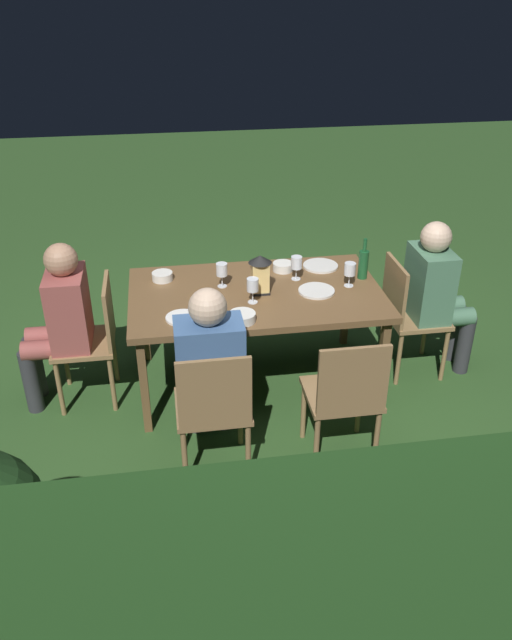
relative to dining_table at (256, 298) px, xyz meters
name	(u,v)px	position (x,y,z in m)	size (l,w,h in m)	color
ground_plane	(256,381)	(0.00, 0.00, -0.68)	(16.00, 16.00, 0.00)	#2D5123
dining_table	(256,298)	(0.00, 0.00, 0.00)	(1.69, 1.00, 0.73)	brown
chair_side_right_b	(213,407)	(0.38, 0.89, -0.19)	(0.42, 0.40, 0.87)	#937047
person_in_blue	(209,365)	(0.38, 0.70, -0.04)	(0.38, 0.47, 1.15)	#426699
chair_head_far	(94,336)	(1.09, 0.00, -0.19)	(0.40, 0.42, 0.87)	#937047
person_in_rust	(60,318)	(1.29, 0.00, -0.04)	(0.48, 0.38, 1.15)	#9E4C47
chair_head_near	(408,312)	(-1.09, 0.00, -0.19)	(0.40, 0.42, 0.87)	#937047
person_in_green	(437,291)	(-1.29, 0.00, -0.04)	(0.48, 0.38, 1.15)	#4C7A5B
chair_side_right_a	(345,394)	(-0.38, 0.89, -0.19)	(0.42, 0.40, 0.87)	#937047
lantern_centerpiece	(260,272)	(-0.02, 0.01, 0.20)	(0.15, 0.15, 0.27)	black
green_bottle_on_table	(363,263)	(-0.76, -0.10, 0.16)	(0.07, 0.07, 0.29)	#195128
wine_glass_a	(222,271)	(0.21, -0.11, 0.17)	(0.08, 0.08, 0.17)	silver
wine_glass_b	(253,286)	(0.05, 0.15, 0.17)	(0.08, 0.08, 0.17)	silver
wine_glass_c	(350,270)	(-0.64, 0.01, 0.17)	(0.08, 0.08, 0.17)	silver
wine_glass_d	(296,264)	(-0.30, -0.14, 0.17)	(0.08, 0.08, 0.17)	silver
plate_a	(182,318)	(0.51, 0.30, 0.06)	(0.20, 0.20, 0.01)	white
plate_b	(320,266)	(-0.52, -0.32, 0.06)	(0.25, 0.25, 0.01)	silver
plate_c	(316,291)	(-0.40, 0.07, 0.06)	(0.24, 0.24, 0.01)	silver
bowl_olives	(283,266)	(-0.24, -0.30, 0.08)	(0.14, 0.14, 0.06)	silver
bowl_bread	(162,276)	(0.61, -0.27, 0.08)	(0.14, 0.14, 0.06)	silver
bowl_salad	(242,317)	(0.15, 0.39, 0.08)	(0.17, 0.17, 0.06)	silver
side_table	(509,581)	(-0.70, 2.19, -0.23)	(0.52, 0.52, 0.67)	brown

